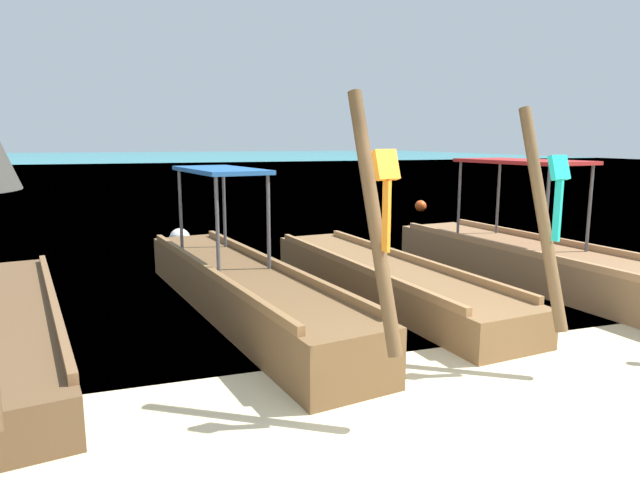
{
  "coord_description": "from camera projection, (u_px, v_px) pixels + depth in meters",
  "views": [
    {
      "loc": [
        -2.48,
        -2.88,
        2.34
      ],
      "look_at": [
        0.0,
        4.47,
        0.96
      ],
      "focal_mm": 31.45,
      "sensor_mm": 36.0,
      "label": 1
    }
  ],
  "objects": [
    {
      "name": "mooring_buoy_far",
      "position": [
        180.0,
        239.0,
        12.25
      ],
      "size": [
        0.45,
        0.45,
        0.45
      ],
      "color": "white",
      "rests_on": "sea_water"
    },
    {
      "name": "longtail_boat_turquoise_ribbon",
      "position": [
        383.0,
        278.0,
        8.6
      ],
      "size": [
        1.76,
        6.39,
        2.69
      ],
      "color": "brown",
      "rests_on": "ground"
    },
    {
      "name": "longtail_boat_red_ribbon",
      "position": [
        3.0,
        327.0,
        6.36
      ],
      "size": [
        2.08,
        5.99,
        2.22
      ],
      "color": "brown",
      "rests_on": "ground"
    },
    {
      "name": "longtail_boat_orange_ribbon",
      "position": [
        241.0,
        287.0,
        7.62
      ],
      "size": [
        2.03,
        6.62,
        2.76
      ],
      "color": "brown",
      "rests_on": "ground"
    },
    {
      "name": "sea_water",
      "position": [
        153.0,
        162.0,
        62.16
      ],
      "size": [
        120.0,
        120.0,
        0.0
      ],
      "primitive_type": "plane",
      "color": "teal",
      "rests_on": "ground"
    },
    {
      "name": "mooring_buoy_near",
      "position": [
        421.0,
        206.0,
        18.66
      ],
      "size": [
        0.38,
        0.38,
        0.38
      ],
      "color": "#EA5119",
      "rests_on": "sea_water"
    },
    {
      "name": "longtail_boat_blue_ribbon",
      "position": [
        555.0,
        266.0,
        8.98
      ],
      "size": [
        2.14,
        7.43,
        2.82
      ],
      "color": "olive",
      "rests_on": "ground"
    }
  ]
}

